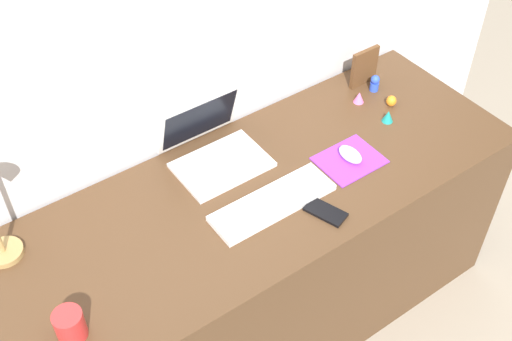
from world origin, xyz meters
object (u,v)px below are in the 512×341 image
(cell_phone, at_px, (326,212))
(toy_figurine_orange, at_px, (391,101))
(toy_figurine_teal, at_px, (388,116))
(laptop, at_px, (212,145))
(toy_figurine_pink, at_px, (359,97))
(mouse, at_px, (350,154))
(coffee_mug, at_px, (70,325))
(keyboard, at_px, (273,203))
(toy_figurine_blue, at_px, (375,83))
(picture_frame, at_px, (364,67))

(cell_phone, relative_size, toy_figurine_orange, 3.12)
(toy_figurine_teal, distance_m, toy_figurine_orange, 0.09)
(laptop, distance_m, toy_figurine_pink, 0.60)
(laptop, height_order, mouse, laptop)
(cell_phone, height_order, coffee_mug, coffee_mug)
(coffee_mug, xyz_separation_m, toy_figurine_pink, (1.27, 0.30, -0.02))
(toy_figurine_pink, bearing_deg, keyboard, -157.68)
(keyboard, xyz_separation_m, mouse, (0.34, 0.02, 0.01))
(laptop, relative_size, toy_figurine_orange, 7.30)
(laptop, distance_m, toy_figurine_blue, 0.70)
(toy_figurine_pink, xyz_separation_m, toy_figurine_blue, (0.10, 0.02, 0.01))
(toy_figurine_teal, xyz_separation_m, toy_figurine_blue, (0.09, 0.16, 0.01))
(laptop, height_order, toy_figurine_pink, laptop)
(laptop, relative_size, keyboard, 0.73)
(coffee_mug, bearing_deg, laptop, 28.73)
(toy_figurine_teal, relative_size, toy_figurine_blue, 0.69)
(cell_phone, distance_m, coffee_mug, 0.81)
(laptop, distance_m, picture_frame, 0.69)
(laptop, height_order, toy_figurine_teal, laptop)
(cell_phone, bearing_deg, toy_figurine_teal, 5.41)
(toy_figurine_pink, height_order, toy_figurine_teal, toy_figurine_teal)
(toy_figurine_orange, bearing_deg, coffee_mug, -170.86)
(keyboard, bearing_deg, toy_figurine_orange, 12.91)
(keyboard, relative_size, toy_figurine_pink, 9.41)
(cell_phone, bearing_deg, coffee_mug, 156.96)
(mouse, relative_size, picture_frame, 0.64)
(toy_figurine_teal, bearing_deg, toy_figurine_pink, 93.98)
(mouse, bearing_deg, picture_frame, 42.40)
(cell_phone, relative_size, coffee_mug, 1.44)
(picture_frame, xyz_separation_m, toy_figurine_pink, (-0.09, -0.08, -0.05))
(laptop, relative_size, picture_frame, 2.00)
(keyboard, bearing_deg, toy_figurine_teal, 8.92)
(keyboard, height_order, toy_figurine_teal, toy_figurine_teal)
(mouse, relative_size, toy_figurine_orange, 2.34)
(coffee_mug, bearing_deg, toy_figurine_pink, 13.37)
(cell_phone, xyz_separation_m, picture_frame, (0.54, 0.43, 0.07))
(cell_phone, xyz_separation_m, toy_figurine_orange, (0.54, 0.27, 0.02))
(mouse, bearing_deg, toy_figurine_teal, 16.64)
(mouse, xyz_separation_m, toy_figurine_teal, (0.24, 0.07, 0.00))
(toy_figurine_pink, distance_m, toy_figurine_teal, 0.14)
(picture_frame, bearing_deg, cell_phone, -141.43)
(mouse, distance_m, toy_figurine_teal, 0.25)
(coffee_mug, bearing_deg, toy_figurine_orange, 9.14)
(toy_figurine_teal, bearing_deg, toy_figurine_blue, 62.25)
(coffee_mug, bearing_deg, mouse, 4.78)
(coffee_mug, xyz_separation_m, toy_figurine_teal, (1.28, 0.16, -0.02))
(keyboard, height_order, toy_figurine_orange, toy_figurine_orange)
(toy_figurine_orange, bearing_deg, toy_figurine_blue, 83.04)
(picture_frame, relative_size, toy_figurine_blue, 2.29)
(laptop, distance_m, cell_phone, 0.45)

